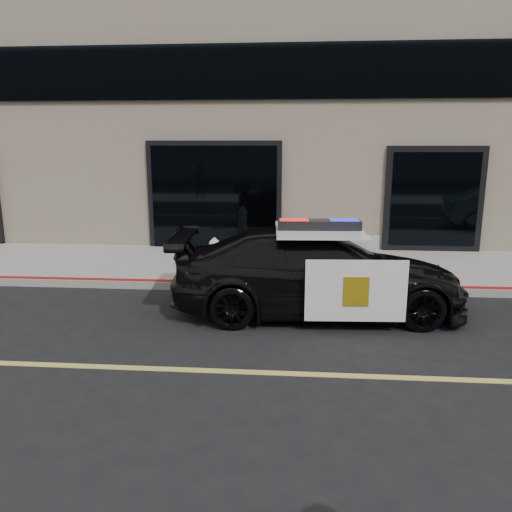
{
  "coord_description": "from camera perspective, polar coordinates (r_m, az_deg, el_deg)",
  "views": [
    {
      "loc": [
        1.1,
        -5.74,
        2.8
      ],
      "look_at": [
        0.46,
        2.2,
        1.0
      ],
      "focal_mm": 35.0,
      "sensor_mm": 36.0,
      "label": 1
    }
  ],
  "objects": [
    {
      "name": "ground",
      "position": [
        6.48,
        -5.75,
        -12.93
      ],
      "size": [
        120.0,
        120.0,
        0.0
      ],
      "primitive_type": "plane",
      "color": "black",
      "rests_on": "ground"
    },
    {
      "name": "sidewalk_n",
      "position": [
        11.38,
        -1.05,
        -1.13
      ],
      "size": [
        60.0,
        3.5,
        0.15
      ],
      "primitive_type": "cube",
      "color": "gray",
      "rests_on": "ground"
    },
    {
      "name": "building_n",
      "position": [
        16.59,
        0.82,
        23.85
      ],
      "size": [
        60.0,
        7.0,
        12.0
      ],
      "primitive_type": "cube",
      "color": "#756856",
      "rests_on": "ground"
    },
    {
      "name": "police_car",
      "position": [
        8.4,
        7.09,
        -1.78
      ],
      "size": [
        2.52,
        5.06,
        1.59
      ],
      "color": "black",
      "rests_on": "ground"
    },
    {
      "name": "fire_hydrant",
      "position": [
        10.33,
        -4.76,
        -0.14
      ],
      "size": [
        0.34,
        0.48,
        0.76
      ],
      "color": "beige",
      "rests_on": "sidewalk_n"
    }
  ]
}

